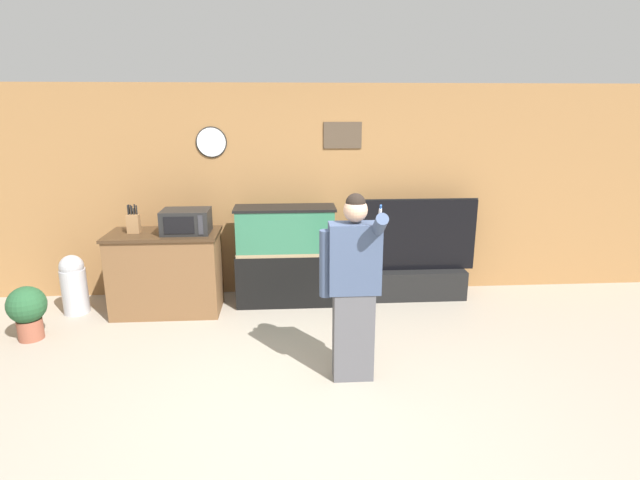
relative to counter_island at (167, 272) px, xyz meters
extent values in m
plane|color=gray|center=(1.54, -2.09, -0.48)|extent=(18.00, 18.00, 0.00)
cube|color=olive|center=(1.54, 0.61, 0.82)|extent=(10.00, 0.06, 2.60)
cube|color=#4C3D2D|center=(2.09, 0.57, 1.51)|extent=(0.46, 0.02, 0.32)
cylinder|color=white|center=(0.51, 0.56, 1.44)|extent=(0.34, 0.03, 0.34)
cylinder|color=black|center=(0.51, 0.57, 1.44)|extent=(0.37, 0.01, 0.37)
cube|color=brown|center=(0.00, 0.00, -0.02)|extent=(1.20, 0.61, 0.92)
cube|color=#3D2A19|center=(0.00, 0.00, 0.46)|extent=(1.24, 0.65, 0.03)
cube|color=black|center=(0.27, -0.03, 0.61)|extent=(0.53, 0.38, 0.27)
cube|color=black|center=(0.23, -0.22, 0.61)|extent=(0.33, 0.01, 0.19)
cube|color=#2D2D33|center=(0.46, -0.22, 0.61)|extent=(0.05, 0.01, 0.21)
cube|color=olive|center=(-0.32, 0.01, 0.58)|extent=(0.13, 0.09, 0.21)
cylinder|color=black|center=(-0.37, 0.02, 0.74)|extent=(0.02, 0.02, 0.11)
cylinder|color=black|center=(-0.34, 0.02, 0.74)|extent=(0.02, 0.02, 0.11)
cylinder|color=black|center=(-0.31, 0.02, 0.72)|extent=(0.02, 0.02, 0.07)
cylinder|color=black|center=(-0.28, 0.02, 0.74)|extent=(0.02, 0.02, 0.10)
cylinder|color=black|center=(-0.37, 0.05, 0.74)|extent=(0.02, 0.02, 0.11)
cylinder|color=black|center=(-0.34, 0.05, 0.73)|extent=(0.02, 0.02, 0.09)
cylinder|color=black|center=(-0.31, 0.05, 0.74)|extent=(0.02, 0.02, 0.11)
cube|color=black|center=(1.38, 0.17, -0.16)|extent=(1.19, 0.43, 0.63)
cube|color=#937F5B|center=(1.38, 0.17, 0.18)|extent=(1.15, 0.41, 0.04)
cube|color=#2D6B4C|center=(1.38, 0.17, 0.44)|extent=(1.14, 0.41, 0.54)
cube|color=black|center=(1.38, 0.17, 0.70)|extent=(1.19, 0.43, 0.03)
cube|color=black|center=(2.97, 0.26, -0.30)|extent=(1.26, 0.40, 0.36)
cube|color=black|center=(2.97, 0.26, 0.32)|extent=(1.48, 0.05, 0.87)
cube|color=black|center=(2.97, 0.29, 0.32)|extent=(1.51, 0.01, 0.90)
cube|color=#515156|center=(1.96, -1.61, -0.08)|extent=(0.35, 0.19, 0.80)
cube|color=#3D4C6B|center=(1.96, -1.61, 0.63)|extent=(0.43, 0.21, 0.60)
sphere|color=tan|center=(1.96, -1.61, 1.04)|extent=(0.20, 0.20, 0.20)
sphere|color=black|center=(1.96, -1.61, 1.09)|extent=(0.16, 0.16, 0.16)
cylinder|color=#3D4C6B|center=(1.72, -1.61, 0.59)|extent=(0.11, 0.11, 0.57)
cylinder|color=#3D4C6B|center=(2.13, -1.74, 0.93)|extent=(0.10, 0.32, 0.26)
cylinder|color=white|center=(2.13, -1.76, 1.03)|extent=(0.02, 0.06, 0.11)
cylinder|color=#2856B2|center=(2.13, -1.78, 1.09)|extent=(0.02, 0.03, 0.05)
cylinder|color=brown|center=(-1.26, -0.65, -0.37)|extent=(0.24, 0.24, 0.22)
sphere|color=#23512D|center=(-1.26, -0.65, -0.10)|extent=(0.38, 0.38, 0.38)
cylinder|color=#B7B7BC|center=(-1.07, 0.02, -0.21)|extent=(0.28, 0.28, 0.53)
sphere|color=#ADADB2|center=(-1.07, 0.02, 0.08)|extent=(0.27, 0.27, 0.27)
camera|label=1|loc=(1.41, -5.56, 1.86)|focal=28.00mm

